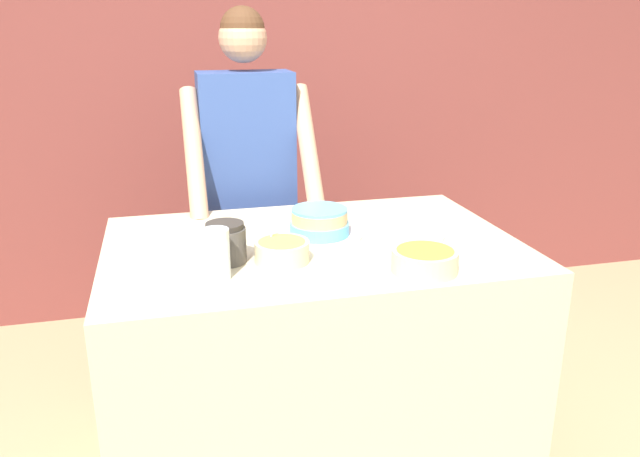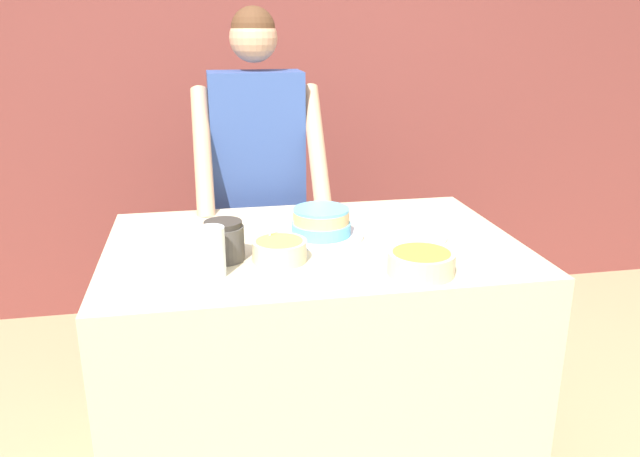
% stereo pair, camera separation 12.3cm
% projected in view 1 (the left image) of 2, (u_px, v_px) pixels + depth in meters
% --- Properties ---
extents(wall_back, '(10.00, 0.05, 2.60)m').
position_uv_depth(wall_back, '(248.00, 90.00, 3.56)').
color(wall_back, brown).
rests_on(wall_back, ground_plane).
extents(counter, '(1.46, 0.97, 0.92)m').
position_uv_depth(counter, '(313.00, 356.00, 2.37)').
color(counter, '#C6B793').
rests_on(counter, ground_plane).
extents(person_baker, '(0.56, 0.49, 1.74)m').
position_uv_depth(person_baker, '(248.00, 166.00, 2.83)').
color(person_baker, '#2D2D38').
rests_on(person_baker, ground_plane).
extents(cake, '(0.31, 0.31, 0.11)m').
position_uv_depth(cake, '(320.00, 224.00, 2.27)').
color(cake, silver).
rests_on(cake, counter).
extents(frosting_bowl_yellow, '(0.18, 0.18, 0.16)m').
position_uv_depth(frosting_bowl_yellow, '(282.00, 250.00, 2.04)').
color(frosting_bowl_yellow, beige).
rests_on(frosting_bowl_yellow, counter).
extents(frosting_bowl_orange, '(0.21, 0.21, 0.07)m').
position_uv_depth(frosting_bowl_orange, '(425.00, 260.00, 1.96)').
color(frosting_bowl_orange, beige).
rests_on(frosting_bowl_orange, counter).
extents(drinking_glass, '(0.08, 0.08, 0.16)m').
position_uv_depth(drinking_glass, '(216.00, 254.00, 1.89)').
color(drinking_glass, silver).
rests_on(drinking_glass, counter).
extents(ceramic_plate, '(0.23, 0.23, 0.01)m').
position_uv_depth(ceramic_plate, '(413.00, 235.00, 2.28)').
color(ceramic_plate, white).
rests_on(ceramic_plate, counter).
extents(stoneware_jar, '(0.13, 0.13, 0.13)m').
position_uv_depth(stoneware_jar, '(225.00, 243.00, 2.03)').
color(stoneware_jar, '#4C4742').
rests_on(stoneware_jar, counter).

